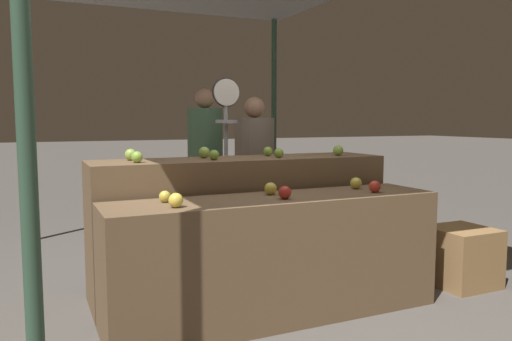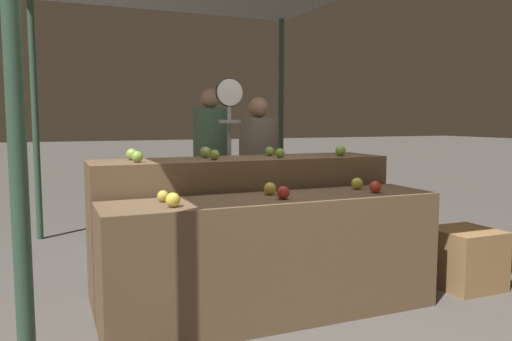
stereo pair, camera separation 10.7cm
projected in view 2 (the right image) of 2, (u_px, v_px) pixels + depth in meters
ground_plane at (275, 316)px, 3.38m from camera, size 60.00×60.00×0.00m
display_counter_front at (275, 257)px, 3.34m from camera, size 2.28×0.55×0.82m
display_counter_back at (243, 224)px, 3.88m from camera, size 2.28×0.55×1.03m
apple_front_0 at (173, 200)px, 2.92m from camera, size 0.09×0.09×0.09m
apple_front_1 at (283, 193)px, 3.21m from camera, size 0.09×0.09×0.09m
apple_front_2 at (375, 187)px, 3.48m from camera, size 0.08×0.08×0.08m
apple_front_3 at (163, 196)px, 3.10m from camera, size 0.07×0.07×0.07m
apple_front_4 at (270, 189)px, 3.40m from camera, size 0.09×0.09×0.09m
apple_front_5 at (357, 184)px, 3.67m from camera, size 0.09×0.09×0.09m
apple_back_0 at (137, 157)px, 3.41m from camera, size 0.08×0.08×0.08m
apple_back_1 at (214, 155)px, 3.62m from camera, size 0.08×0.08×0.08m
apple_back_2 at (280, 153)px, 3.82m from camera, size 0.07×0.07×0.07m
apple_back_3 at (341, 151)px, 4.04m from camera, size 0.08×0.08×0.08m
apple_back_4 at (132, 154)px, 3.62m from camera, size 0.08×0.08×0.08m
apple_back_5 at (205, 152)px, 3.81m from camera, size 0.09×0.09×0.09m
apple_back_6 at (270, 151)px, 4.03m from camera, size 0.08×0.08×0.08m
produce_scale at (230, 131)px, 4.51m from camera, size 0.26×0.20×1.70m
person_vendor_at_scale at (259, 165)px, 4.96m from camera, size 0.43×0.43×1.55m
person_customer_left at (211, 153)px, 5.51m from camera, size 0.43×0.43×1.67m
wooden_crate_side at (465, 258)px, 3.95m from camera, size 0.47×0.47×0.47m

